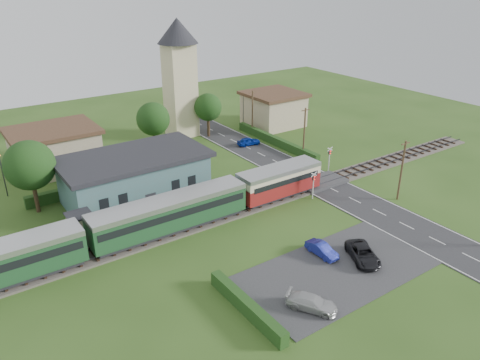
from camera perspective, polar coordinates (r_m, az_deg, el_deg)
ground at (r=50.33m, az=3.13°, el=-3.95°), size 120.00×120.00×0.00m
railway_track at (r=51.69m, az=1.78°, el=-2.99°), size 76.00×3.20×0.49m
road at (r=56.40m, az=11.22°, el=-1.13°), size 6.00×70.00×0.05m
car_park at (r=41.93m, az=11.67°, el=-10.76°), size 17.00×9.00×0.08m
crossing_deck at (r=57.58m, az=9.83°, el=-0.26°), size 6.20×3.40×0.45m
platform at (r=49.64m, az=-9.82°, el=-4.44°), size 30.00×3.00×0.45m
equipment_hut at (r=46.68m, az=-18.85°, el=-5.30°), size 2.30×2.30×2.55m
station_building at (r=53.41m, az=-12.69°, el=0.39°), size 16.00×9.00×5.30m
train at (r=44.98m, az=-12.12°, el=-5.01°), size 43.20×2.90×3.40m
church_tower at (r=72.05m, az=-7.42°, el=13.21°), size 6.00×6.00×17.60m
house_west at (r=64.66m, az=-21.65°, el=3.56°), size 10.80×8.80×5.50m
house_east at (r=78.47m, az=4.11°, el=8.67°), size 8.80×8.80×5.50m
hedge_carpark at (r=36.45m, az=0.84°, el=-15.15°), size 0.80×9.00×1.20m
hedge_roadside at (r=69.71m, az=4.40°, el=4.76°), size 0.80×18.00×1.20m
hedge_station at (r=58.10m, az=-14.24°, el=0.02°), size 22.00×0.80×1.30m
tree_a at (r=52.75m, az=-24.27°, el=1.63°), size 5.20×5.20×8.00m
tree_b at (r=65.95m, az=-10.55°, el=7.32°), size 4.60×4.60×7.34m
tree_c at (r=72.16m, az=-3.93°, el=8.82°), size 4.20×4.20×6.78m
utility_pole_b at (r=54.52m, az=19.10°, el=1.18°), size 1.40×0.22×7.00m
utility_pole_c at (r=64.45m, az=7.84°, el=5.81°), size 1.40×0.22×7.00m
utility_pole_d at (r=73.31m, az=1.52°, el=8.29°), size 1.40×0.22×7.00m
crossing_signal_near at (r=52.92m, az=8.96°, el=-0.18°), size 0.84×0.28×3.28m
crossing_signal_far at (r=60.78m, az=10.86°, el=2.96°), size 0.84×0.28×3.28m
streetlamp_west at (r=58.91m, az=-26.98°, el=0.90°), size 0.30×0.30×5.15m
streetlamp_east at (r=78.40m, az=0.41°, el=8.91°), size 0.30×0.30×5.15m
car_on_road at (r=69.30m, az=1.06°, el=4.74°), size 3.60×1.88×1.17m
car_park_blue at (r=43.39m, az=9.94°, el=-8.35°), size 1.22×3.39×1.11m
car_park_silver at (r=37.11m, az=8.73°, el=-14.56°), size 3.46×4.20×1.15m
car_park_dark at (r=43.46m, az=14.76°, el=-8.69°), size 3.81×4.90×1.24m
pedestrian_near at (r=51.91m, az=-2.68°, el=-1.53°), size 0.62×0.48×1.51m
pedestrian_far at (r=47.74m, az=-16.16°, el=-4.87°), size 0.83×0.96×1.68m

